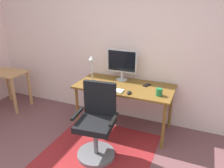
{
  "coord_description": "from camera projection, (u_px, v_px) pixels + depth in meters",
  "views": [
    {
      "loc": [
        1.18,
        -1.12,
        1.97
      ],
      "look_at": [
        0.06,
        1.53,
        0.83
      ],
      "focal_mm": 35.05,
      "sensor_mm": 36.0,
      "label": 1
    }
  ],
  "objects": [
    {
      "name": "desk_lamp",
      "position": [
        92.0,
        65.0,
        3.34
      ],
      "size": [
        0.11,
        0.11,
        0.42
      ],
      "color": "black",
      "rests_on": "desk"
    },
    {
      "name": "computer_mouse",
      "position": [
        129.0,
        93.0,
        3.02
      ],
      "size": [
        0.06,
        0.1,
        0.03
      ],
      "primitive_type": "ellipsoid",
      "color": "black",
      "rests_on": "desk"
    },
    {
      "name": "monitor",
      "position": [
        122.0,
        62.0,
        3.42
      ],
      "size": [
        0.49,
        0.18,
        0.5
      ],
      "color": "#B2B2B7",
      "rests_on": "desk"
    },
    {
      "name": "cell_phone",
      "position": [
        147.0,
        85.0,
        3.3
      ],
      "size": [
        0.12,
        0.16,
        0.01
      ],
      "primitive_type": "cube",
      "rotation": [
        0.0,
        0.0,
        -0.45
      ],
      "color": "black",
      "rests_on": "desk"
    },
    {
      "name": "desk",
      "position": [
        124.0,
        90.0,
        3.33
      ],
      "size": [
        1.47,
        0.71,
        0.73
      ],
      "color": "brown",
      "rests_on": "ground"
    },
    {
      "name": "coffee_cup",
      "position": [
        159.0,
        92.0,
        2.95
      ],
      "size": [
        0.09,
        0.09,
        0.1
      ],
      "primitive_type": "cylinder",
      "color": "#1F6C37",
      "rests_on": "desk"
    },
    {
      "name": "wall_back",
      "position": [
        125.0,
        42.0,
        3.52
      ],
      "size": [
        6.0,
        0.1,
        2.6
      ],
      "primitive_type": "cube",
      "color": "beige",
      "rests_on": "ground"
    },
    {
      "name": "area_rug",
      "position": [
        99.0,
        151.0,
        3.01
      ],
      "size": [
        1.43,
        1.37,
        0.01
      ],
      "primitive_type": "cube",
      "color": "maroon",
      "rests_on": "ground"
    },
    {
      "name": "office_chair",
      "position": [
        97.0,
        127.0,
        2.82
      ],
      "size": [
        0.56,
        0.5,
        0.99
      ],
      "rotation": [
        0.0,
        0.0,
        0.11
      ],
      "color": "slate",
      "rests_on": "ground"
    },
    {
      "name": "side_table",
      "position": [
        9.0,
        79.0,
        4.07
      ],
      "size": [
        0.63,
        0.46,
        0.7
      ],
      "color": "tan",
      "rests_on": "ground"
    },
    {
      "name": "keyboard",
      "position": [
        109.0,
        89.0,
        3.14
      ],
      "size": [
        0.43,
        0.13,
        0.02
      ],
      "primitive_type": "cube",
      "color": "white",
      "rests_on": "desk"
    }
  ]
}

